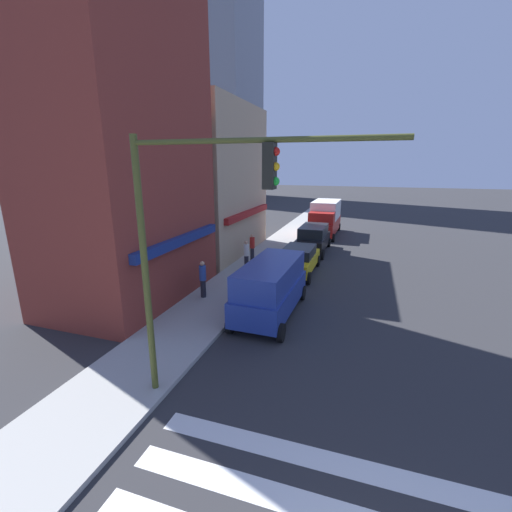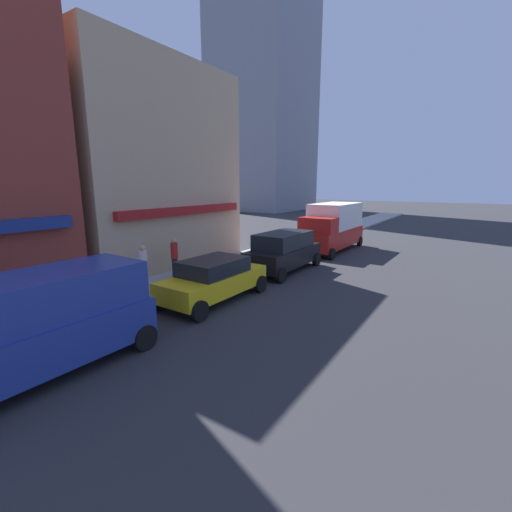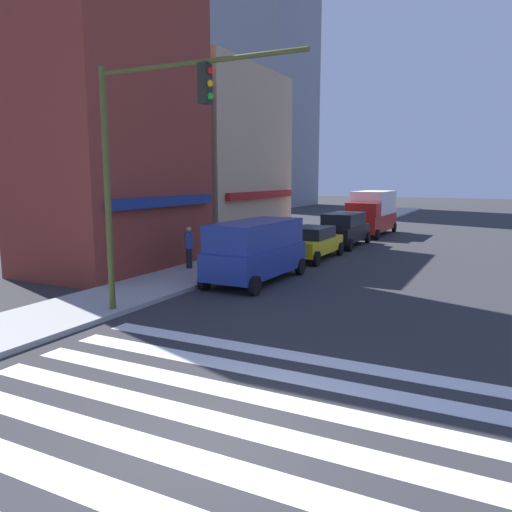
{
  "view_description": "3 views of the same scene",
  "coord_description": "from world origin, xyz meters",
  "px_view_note": "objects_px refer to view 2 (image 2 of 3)",
  "views": [
    {
      "loc": [
        -2.27,
        1.03,
        6.32
      ],
      "look_at": [
        12.83,
        6.0,
        2.0
      ],
      "focal_mm": 24.0,
      "sensor_mm": 36.0,
      "label": 1
    },
    {
      "loc": [
        7.6,
        -3.3,
        4.27
      ],
      "look_at": [
        19.81,
        4.7,
        1.2
      ],
      "focal_mm": 24.0,
      "sensor_mm": 36.0,
      "label": 2
    },
    {
      "loc": [
        -6.01,
        -3.8,
        3.97
      ],
      "look_at": [
        10.87,
        4.7,
        1.0
      ],
      "focal_mm": 35.0,
      "sensor_mm": 36.0,
      "label": 3
    }
  ],
  "objects_px": {
    "pedestrian_red_jacket": "(174,257)",
    "pedestrian_white_shirt": "(143,266)",
    "van_blue": "(35,322)",
    "sedan_yellow": "(214,279)",
    "box_truck_red": "(332,226)",
    "suv_black": "(284,251)"
  },
  "relations": [
    {
      "from": "sedan_yellow",
      "to": "box_truck_red",
      "type": "bearing_deg",
      "value": 0.67
    },
    {
      "from": "sedan_yellow",
      "to": "pedestrian_white_shirt",
      "type": "xyz_separation_m",
      "value": [
        -0.75,
        3.02,
        0.23
      ]
    },
    {
      "from": "sedan_yellow",
      "to": "suv_black",
      "type": "distance_m",
      "value": 5.36
    },
    {
      "from": "sedan_yellow",
      "to": "pedestrian_white_shirt",
      "type": "relative_size",
      "value": 2.5
    },
    {
      "from": "pedestrian_red_jacket",
      "to": "pedestrian_white_shirt",
      "type": "height_order",
      "value": "same"
    },
    {
      "from": "van_blue",
      "to": "sedan_yellow",
      "type": "bearing_deg",
      "value": 1.37
    },
    {
      "from": "pedestrian_red_jacket",
      "to": "pedestrian_white_shirt",
      "type": "bearing_deg",
      "value": -38.88
    },
    {
      "from": "sedan_yellow",
      "to": "pedestrian_white_shirt",
      "type": "bearing_deg",
      "value": 104.58
    },
    {
      "from": "suv_black",
      "to": "sedan_yellow",
      "type": "bearing_deg",
      "value": -179.71
    },
    {
      "from": "box_truck_red",
      "to": "pedestrian_red_jacket",
      "type": "relative_size",
      "value": 3.53
    },
    {
      "from": "sedan_yellow",
      "to": "pedestrian_red_jacket",
      "type": "bearing_deg",
      "value": 70.71
    },
    {
      "from": "suv_black",
      "to": "box_truck_red",
      "type": "bearing_deg",
      "value": 0.29
    },
    {
      "from": "suv_black",
      "to": "pedestrian_white_shirt",
      "type": "bearing_deg",
      "value": 153.99
    },
    {
      "from": "pedestrian_red_jacket",
      "to": "pedestrian_white_shirt",
      "type": "xyz_separation_m",
      "value": [
        -1.95,
        -0.3,
        0.0
      ]
    },
    {
      "from": "van_blue",
      "to": "pedestrian_red_jacket",
      "type": "bearing_deg",
      "value": 25.78
    },
    {
      "from": "van_blue",
      "to": "sedan_yellow",
      "type": "distance_m",
      "value": 6.11
    },
    {
      "from": "box_truck_red",
      "to": "pedestrian_white_shirt",
      "type": "distance_m",
      "value": 12.99
    },
    {
      "from": "pedestrian_red_jacket",
      "to": "van_blue",
      "type": "bearing_deg",
      "value": -23.1
    },
    {
      "from": "suv_black",
      "to": "box_truck_red",
      "type": "xyz_separation_m",
      "value": [
        6.52,
        -0.0,
        0.56
      ]
    },
    {
      "from": "box_truck_red",
      "to": "pedestrian_red_jacket",
      "type": "height_order",
      "value": "box_truck_red"
    },
    {
      "from": "sedan_yellow",
      "to": "suv_black",
      "type": "height_order",
      "value": "suv_black"
    },
    {
      "from": "suv_black",
      "to": "pedestrian_white_shirt",
      "type": "height_order",
      "value": "suv_black"
    }
  ]
}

